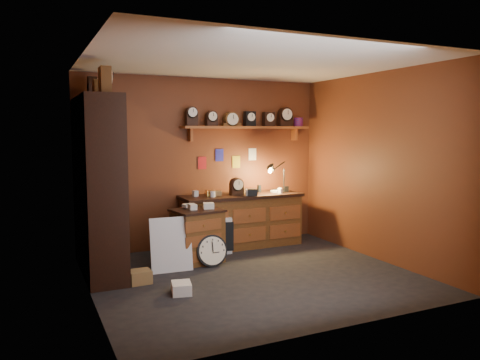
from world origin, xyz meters
name	(u,v)px	position (x,y,z in m)	size (l,w,h in m)	color
floor	(253,276)	(0.00, 0.00, 0.00)	(4.00, 4.00, 0.00)	black
room_shell	(253,142)	(0.04, 0.11, 1.72)	(4.02, 3.62, 2.71)	brown
shelving_unit	(96,178)	(-1.79, 0.98, 1.25)	(0.47, 1.60, 2.58)	black
workbench	(242,217)	(0.52, 1.47, 0.47)	(1.98, 0.66, 1.36)	brown
low_cabinet	(197,233)	(-0.43, 0.91, 0.41)	(0.75, 0.66, 0.85)	brown
big_round_clock	(212,251)	(-0.33, 0.62, 0.22)	(0.44, 0.15, 0.44)	black
white_panel	(172,271)	(-0.90, 0.64, 0.00)	(0.56, 0.02, 0.74)	silver
mini_fridge	(212,233)	(-0.01, 1.39, 0.28)	(0.63, 0.65, 0.55)	silver
floor_box_a	(140,277)	(-1.39, 0.31, 0.08)	(0.26, 0.22, 0.16)	olive
floor_box_b	(181,288)	(-1.04, -0.26, 0.06)	(0.22, 0.26, 0.13)	white
floor_box_c	(176,257)	(-0.74, 0.97, 0.09)	(0.23, 0.19, 0.17)	olive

